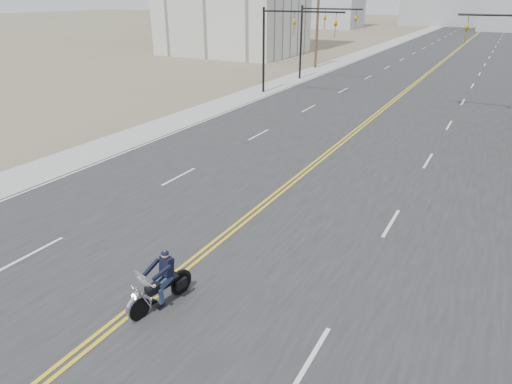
% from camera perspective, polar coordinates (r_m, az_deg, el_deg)
% --- Properties ---
extents(road, '(20.00, 200.00, 0.01)m').
position_cam_1_polar(road, '(74.75, 23.32, 15.57)').
color(road, '#303033').
rests_on(road, ground).
extents(sidewalk_left, '(3.00, 200.00, 0.01)m').
position_cam_1_polar(sidewalk_left, '(76.81, 14.50, 16.85)').
color(sidewalk_left, '#A5A5A0').
rests_on(sidewalk_left, ground).
extents(traffic_mast_left, '(7.10, 0.26, 7.00)m').
position_cam_1_polar(traffic_mast_left, '(39.77, 3.70, 19.08)').
color(traffic_mast_left, black).
rests_on(traffic_mast_left, ground).
extents(traffic_mast_far, '(6.10, 0.26, 7.00)m').
position_cam_1_polar(traffic_mast_far, '(47.24, 7.69, 19.54)').
color(traffic_mast_far, black).
rests_on(traffic_mast_far, ground).
extents(utility_pole_left, '(2.20, 0.30, 10.50)m').
position_cam_1_polar(utility_pole_left, '(55.81, 7.70, 20.74)').
color(utility_pole_left, brown).
rests_on(utility_pole_left, ground).
extents(motorcyclist, '(1.25, 2.20, 1.62)m').
position_cam_1_polar(motorcyclist, '(12.91, -12.02, -10.82)').
color(motorcyclist, black).
rests_on(motorcyclist, ground).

